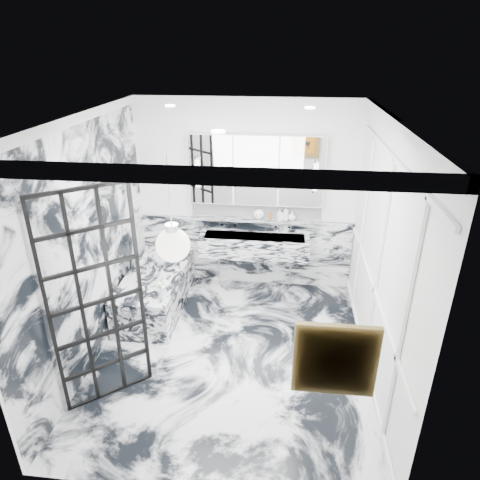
# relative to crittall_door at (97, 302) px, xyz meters

# --- Properties ---
(floor) EXTENTS (3.60, 3.60, 0.00)m
(floor) POSITION_rel_crittall_door_xyz_m (1.20, 0.77, -1.15)
(floor) COLOR silver
(floor) RESTS_ON ground
(ceiling) EXTENTS (3.60, 3.60, 0.00)m
(ceiling) POSITION_rel_crittall_door_xyz_m (1.20, 0.77, 1.65)
(ceiling) COLOR white
(ceiling) RESTS_ON wall_back
(wall_back) EXTENTS (3.60, 0.00, 3.60)m
(wall_back) POSITION_rel_crittall_door_xyz_m (1.20, 2.57, 0.25)
(wall_back) COLOR white
(wall_back) RESTS_ON floor
(wall_front) EXTENTS (3.60, 0.00, 3.60)m
(wall_front) POSITION_rel_crittall_door_xyz_m (1.20, -1.03, 0.25)
(wall_front) COLOR white
(wall_front) RESTS_ON floor
(wall_left) EXTENTS (0.00, 3.60, 3.60)m
(wall_left) POSITION_rel_crittall_door_xyz_m (-0.40, 0.77, 0.25)
(wall_left) COLOR white
(wall_left) RESTS_ON floor
(wall_right) EXTENTS (0.00, 3.60, 3.60)m
(wall_right) POSITION_rel_crittall_door_xyz_m (2.80, 0.77, 0.25)
(wall_right) COLOR white
(wall_right) RESTS_ON floor
(marble_clad_back) EXTENTS (3.18, 0.05, 1.05)m
(marble_clad_back) POSITION_rel_crittall_door_xyz_m (1.20, 2.55, -0.63)
(marble_clad_back) COLOR silver
(marble_clad_back) RESTS_ON floor
(marble_clad_left) EXTENTS (0.02, 3.56, 2.68)m
(marble_clad_left) POSITION_rel_crittall_door_xyz_m (-0.39, 0.77, 0.19)
(marble_clad_left) COLOR silver
(marble_clad_left) RESTS_ON floor
(panel_molding) EXTENTS (0.03, 3.40, 2.30)m
(panel_molding) POSITION_rel_crittall_door_xyz_m (2.78, 0.77, 0.15)
(panel_molding) COLOR white
(panel_molding) RESTS_ON floor
(soap_bottle_a) EXTENTS (0.10, 0.11, 0.22)m
(soap_bottle_a) POSITION_rel_crittall_door_xyz_m (1.79, 2.48, 0.05)
(soap_bottle_a) COLOR #8C5919
(soap_bottle_a) RESTS_ON ledge
(soap_bottle_b) EXTENTS (0.10, 0.10, 0.18)m
(soap_bottle_b) POSITION_rel_crittall_door_xyz_m (1.70, 2.48, 0.03)
(soap_bottle_b) COLOR #4C4C51
(soap_bottle_b) RESTS_ON ledge
(soap_bottle_c) EXTENTS (0.14, 0.14, 0.14)m
(soap_bottle_c) POSITION_rel_crittall_door_xyz_m (1.88, 2.48, 0.01)
(soap_bottle_c) COLOR silver
(soap_bottle_c) RESTS_ON ledge
(face_pot) EXTENTS (0.15, 0.15, 0.15)m
(face_pot) POSITION_rel_crittall_door_xyz_m (1.40, 2.48, 0.01)
(face_pot) COLOR white
(face_pot) RESTS_ON ledge
(amber_bottle) EXTENTS (0.04, 0.04, 0.10)m
(amber_bottle) POSITION_rel_crittall_door_xyz_m (1.56, 2.48, -0.01)
(amber_bottle) COLOR #8C5919
(amber_bottle) RESTS_ON ledge
(flower_vase) EXTENTS (0.08, 0.08, 0.12)m
(flower_vase) POSITION_rel_crittall_door_xyz_m (0.32, 1.06, -0.54)
(flower_vase) COLOR silver
(flower_vase) RESTS_ON bathtub
(crittall_door) EXTENTS (0.71, 0.59, 2.30)m
(crittall_door) POSITION_rel_crittall_door_xyz_m (0.00, 0.00, 0.00)
(crittall_door) COLOR black
(crittall_door) RESTS_ON floor
(artwork) EXTENTS (0.47, 0.05, 0.47)m
(artwork) POSITION_rel_crittall_door_xyz_m (2.16, -0.99, 0.34)
(artwork) COLOR orange
(artwork) RESTS_ON wall_front
(pendant_light) EXTENTS (0.26, 0.26, 0.26)m
(pendant_light) POSITION_rel_crittall_door_xyz_m (0.95, -0.51, 0.91)
(pendant_light) COLOR white
(pendant_light) RESTS_ON ceiling
(trough_sink) EXTENTS (1.60, 0.45, 0.30)m
(trough_sink) POSITION_rel_crittall_door_xyz_m (1.35, 2.33, -0.42)
(trough_sink) COLOR silver
(trough_sink) RESTS_ON wall_back
(ledge) EXTENTS (1.90, 0.14, 0.04)m
(ledge) POSITION_rel_crittall_door_xyz_m (1.35, 2.49, -0.08)
(ledge) COLOR silver
(ledge) RESTS_ON wall_back
(subway_tile) EXTENTS (1.90, 0.03, 0.23)m
(subway_tile) POSITION_rel_crittall_door_xyz_m (1.35, 2.55, 0.05)
(subway_tile) COLOR white
(subway_tile) RESTS_ON wall_back
(mirror_cabinet) EXTENTS (1.90, 0.16, 1.00)m
(mirror_cabinet) POSITION_rel_crittall_door_xyz_m (1.35, 2.50, 0.67)
(mirror_cabinet) COLOR white
(mirror_cabinet) RESTS_ON wall_back
(sconce_left) EXTENTS (0.07, 0.07, 0.40)m
(sconce_left) POSITION_rel_crittall_door_xyz_m (0.53, 2.40, 0.63)
(sconce_left) COLOR white
(sconce_left) RESTS_ON mirror_cabinet
(sconce_right) EXTENTS (0.07, 0.07, 0.40)m
(sconce_right) POSITION_rel_crittall_door_xyz_m (2.17, 2.40, 0.63)
(sconce_right) COLOR white
(sconce_right) RESTS_ON mirror_cabinet
(bathtub) EXTENTS (0.75, 1.65, 0.55)m
(bathtub) POSITION_rel_crittall_door_xyz_m (0.02, 1.67, -0.88)
(bathtub) COLOR silver
(bathtub) RESTS_ON floor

